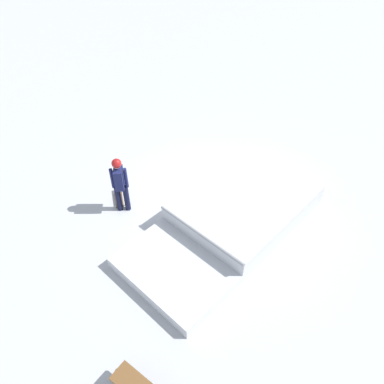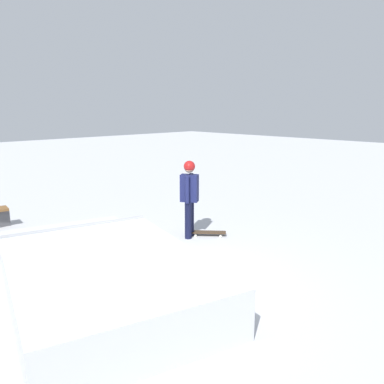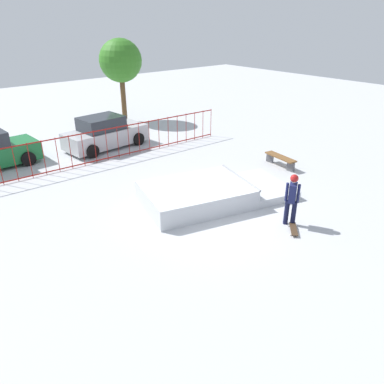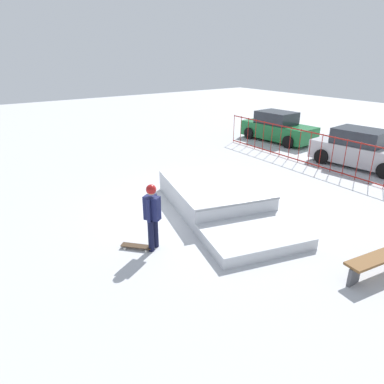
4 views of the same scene
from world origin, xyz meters
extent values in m
plane|color=#B7BABF|center=(0.00, 0.00, 0.00)|extent=(60.00, 60.00, 0.00)
cube|color=silver|center=(-0.05, 0.99, 0.35)|extent=(4.15, 3.45, 0.70)
cube|color=silver|center=(2.56, 0.28, 0.15)|extent=(2.42, 2.98, 0.30)
cylinder|color=gray|center=(1.69, 0.52, 0.70)|extent=(0.76, 2.53, 0.08)
cylinder|color=black|center=(1.39, -2.11, 0.41)|extent=(0.15, 0.15, 0.82)
cylinder|color=black|center=(1.27, -1.92, 0.41)|extent=(0.15, 0.15, 0.82)
cube|color=#191E4C|center=(1.33, -2.01, 1.12)|extent=(0.44, 0.39, 0.60)
cylinder|color=#191E4C|center=(1.42, -2.16, 1.12)|extent=(0.09, 0.09, 0.60)
cylinder|color=#191E4C|center=(1.24, -1.87, 1.12)|extent=(0.09, 0.09, 0.60)
sphere|color=tan|center=(1.33, -2.01, 1.57)|extent=(0.22, 0.22, 0.22)
sphere|color=#A51919|center=(1.33, -2.01, 1.60)|extent=(0.25, 0.25, 0.25)
cube|color=#3F2D1E|center=(1.09, -2.37, 0.08)|extent=(0.73, 0.69, 0.02)
cylinder|color=silver|center=(0.96, -2.65, 0.03)|extent=(0.06, 0.06, 0.06)
cylinder|color=silver|center=(0.81, -2.48, 0.03)|extent=(0.06, 0.06, 0.06)
cylinder|color=silver|center=(1.38, -2.27, 0.03)|extent=(0.06, 0.06, 0.06)
cylinder|color=silver|center=(1.22, -2.10, 0.03)|extent=(0.06, 0.06, 0.06)
cube|color=#4C4C51|center=(5.07, 0.72, 0.21)|extent=(0.08, 0.36, 0.42)
camera|label=1|loc=(6.80, 3.05, 7.29)|focal=34.67mm
camera|label=2|loc=(-4.70, 3.80, 2.85)|focal=36.54mm
camera|label=3|loc=(-7.73, -8.02, 6.09)|focal=34.98mm
camera|label=4|loc=(8.07, -5.64, 4.59)|focal=32.43mm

